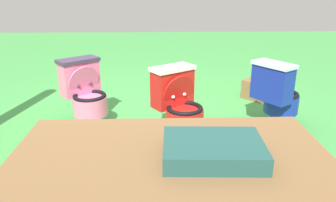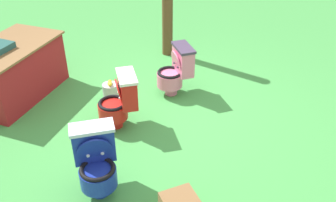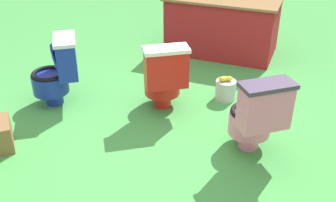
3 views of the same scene
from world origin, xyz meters
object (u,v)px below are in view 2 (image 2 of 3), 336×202
toilet_red (120,101)px  vendor_table (13,71)px  toilet_pink (176,70)px  lemon_bucket (110,91)px  toilet_blue (96,161)px

toilet_red → vendor_table: (0.15, 1.74, 0.02)m
toilet_red → vendor_table: 1.75m
toilet_pink → lemon_bucket: bearing=79.7°
toilet_blue → toilet_pink: size_ratio=1.00×
toilet_blue → toilet_pink: same height
toilet_red → toilet_pink: bearing=-55.6°
toilet_pink → vendor_table: bearing=72.6°
vendor_table → lemon_bucket: vendor_table is taller
lemon_bucket → vendor_table: bearing=106.7°
toilet_pink → lemon_bucket: size_ratio=2.63×
toilet_blue → vendor_table: bearing=-66.0°
toilet_red → vendor_table: vendor_table is taller
vendor_table → toilet_pink: bearing=-68.3°
toilet_pink → lemon_bucket: (-0.46, 0.83, -0.26)m
lemon_bucket → toilet_pink: bearing=-61.2°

